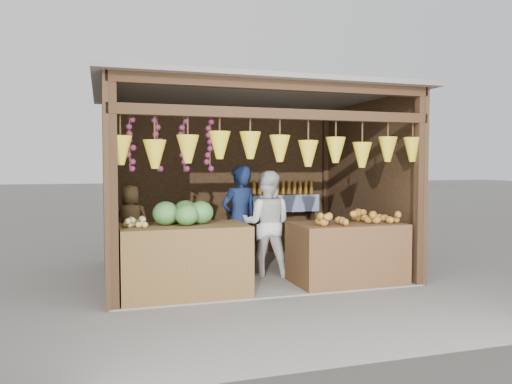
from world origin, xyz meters
TOP-DOWN VIEW (x-y plane):
  - ground at (0.00, 0.00)m, footprint 80.00×80.00m
  - stall_structure at (-0.03, -0.04)m, footprint 4.30×3.30m
  - back_shelf at (1.05, 1.28)m, footprint 1.25×0.32m
  - counter_left at (-1.11, -1.07)m, footprint 1.52×0.85m
  - counter_right at (1.08, -1.07)m, footprint 1.45×0.85m
  - stool at (-1.66, 0.18)m, footprint 0.28×0.28m
  - man_standing at (-0.15, -0.12)m, footprint 0.66×0.51m
  - woman_standing at (0.20, -0.32)m, footprint 0.90×0.81m
  - vendor_seated at (-1.66, 0.18)m, footprint 0.58×0.45m
  - melon_pile at (-1.11, -1.00)m, footprint 1.00×0.50m
  - tanfruit_pile at (-1.70, -1.08)m, footprint 0.34×0.40m
  - mango_pile at (1.18, -1.12)m, footprint 1.40×0.64m

SIDE VIEW (x-z plane):
  - ground at x=0.00m, z-range 0.00..0.00m
  - stool at x=-1.66m, z-range 0.00..0.27m
  - counter_right at x=1.08m, z-range 0.00..0.82m
  - counter_left at x=-1.11m, z-range 0.00..0.87m
  - woman_standing at x=0.20m, z-range 0.00..1.51m
  - vendor_seated at x=-1.66m, z-range 0.27..1.32m
  - man_standing at x=-0.15m, z-range 0.00..1.59m
  - back_shelf at x=1.05m, z-range 0.21..1.54m
  - mango_pile at x=1.18m, z-range 0.82..1.04m
  - tanfruit_pile at x=-1.70m, z-range 0.87..1.00m
  - melon_pile at x=-1.11m, z-range 0.87..1.19m
  - stall_structure at x=-0.03m, z-range 0.34..3.00m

